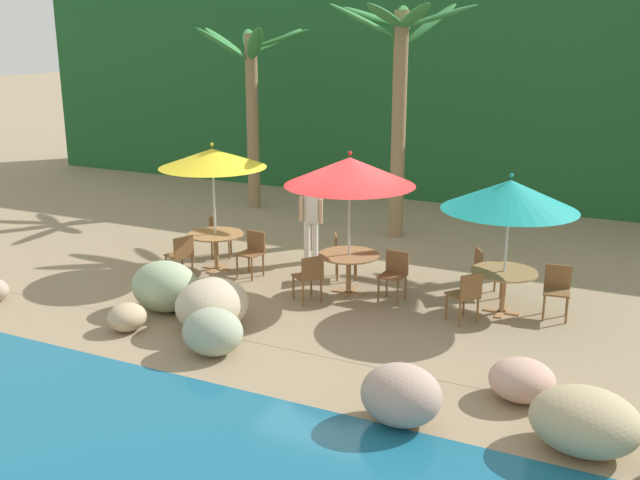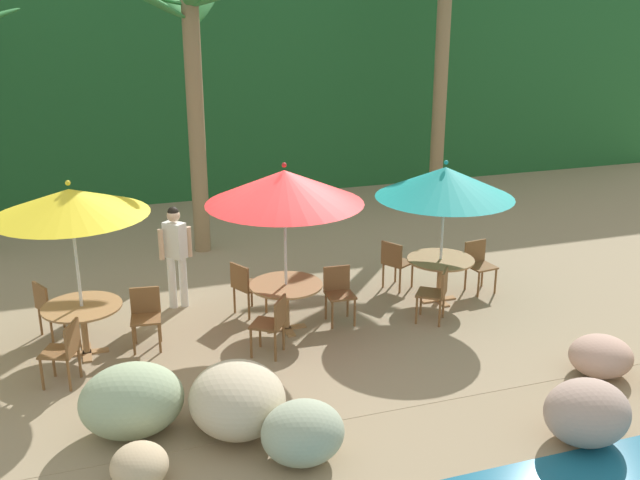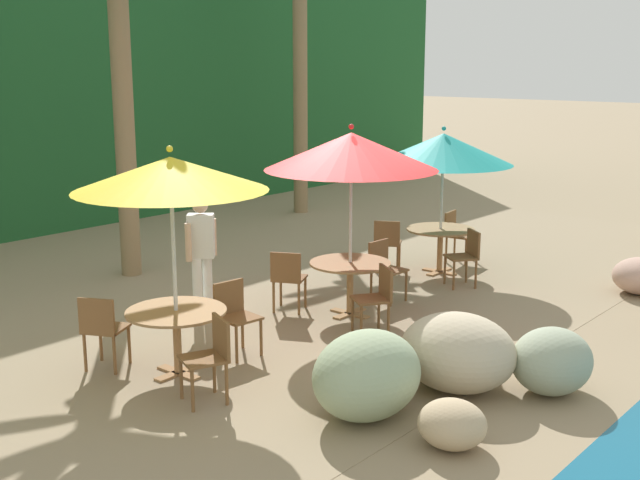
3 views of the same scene
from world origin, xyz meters
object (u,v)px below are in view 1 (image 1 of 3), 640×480
(chair_red_inland, at_px, (342,252))
(chair_teal_inland, at_px, (484,268))
(palm_tree_second, at_px, (400,75))
(umbrella_yellow, at_px, (213,158))
(chair_red_left, at_px, (310,275))
(dining_table_red, at_px, (349,261))
(umbrella_teal, at_px, (510,195))
(chair_teal_seaward, at_px, (557,287))
(chair_red_seaward, at_px, (394,272))
(chair_teal_left, at_px, (466,294))
(dining_table_teal, at_px, (504,278))
(chair_yellow_left, at_px, (181,254))
(chair_yellow_seaward, at_px, (253,250))
(dining_table_yellow, at_px, (216,240))
(umbrella_red, at_px, (350,171))
(chair_yellow_inland, at_px, (217,233))
(waiter_in_white, at_px, (311,216))
(palm_tree_nearest, at_px, (252,85))

(chair_red_inland, relative_size, chair_teal_inland, 1.00)
(chair_teal_inland, bearing_deg, palm_tree_second, 132.10)
(umbrella_yellow, height_order, chair_red_left, umbrella_yellow)
(dining_table_red, bearing_deg, umbrella_teal, 5.31)
(chair_teal_seaward, height_order, chair_teal_inland, same)
(chair_red_seaward, height_order, chair_teal_inland, same)
(chair_red_seaward, distance_m, chair_red_left, 1.49)
(umbrella_teal, height_order, chair_teal_left, umbrella_teal)
(dining_table_teal, bearing_deg, chair_yellow_left, -170.91)
(dining_table_red, bearing_deg, chair_yellow_seaward, 176.85)
(dining_table_red, distance_m, dining_table_teal, 2.72)
(dining_table_yellow, distance_m, chair_red_inland, 2.52)
(chair_yellow_seaward, bearing_deg, umbrella_red, -3.15)
(chair_yellow_inland, relative_size, dining_table_teal, 0.79)
(chair_red_inland, distance_m, chair_teal_seaward, 4.01)
(chair_yellow_inland, distance_m, dining_table_teal, 6.12)
(chair_yellow_inland, distance_m, chair_teal_seaward, 6.93)
(chair_teal_seaward, bearing_deg, chair_teal_inland, 159.53)
(chair_yellow_seaward, height_order, waiter_in_white, waiter_in_white)
(chair_red_seaward, bearing_deg, umbrella_teal, 6.35)
(chair_yellow_left, relative_size, umbrella_red, 0.34)
(dining_table_yellow, bearing_deg, umbrella_teal, 1.21)
(umbrella_red, relative_size, chair_teal_left, 2.98)
(chair_teal_inland, xyz_separation_m, palm_tree_nearest, (-7.22, 4.22, 2.70))
(chair_yellow_left, relative_size, chair_red_left, 1.00)
(chair_yellow_seaward, relative_size, waiter_in_white, 0.51)
(umbrella_red, xyz_separation_m, dining_table_teal, (2.71, 0.25, -1.62))
(chair_red_seaward, distance_m, umbrella_teal, 2.40)
(chair_yellow_inland, relative_size, chair_yellow_left, 1.00)
(chair_yellow_seaward, distance_m, palm_tree_second, 5.24)
(chair_red_left, bearing_deg, umbrella_red, 61.57)
(chair_yellow_inland, bearing_deg, chair_yellow_left, -81.93)
(dining_table_teal, bearing_deg, chair_teal_seaward, 13.61)
(umbrella_red, bearing_deg, chair_red_seaward, 3.05)
(chair_yellow_left, relative_size, palm_tree_nearest, 0.18)
(palm_tree_nearest, bearing_deg, chair_teal_left, -37.79)
(chair_teal_seaward, xyz_separation_m, waiter_in_white, (-4.97, 0.91, 0.47))
(umbrella_yellow, xyz_separation_m, palm_tree_second, (2.33, 3.91, 1.41))
(umbrella_yellow, distance_m, chair_red_left, 3.17)
(chair_red_seaward, height_order, waiter_in_white, waiter_in_white)
(chair_teal_inland, height_order, chair_teal_left, same)
(chair_teal_inland, xyz_separation_m, chair_teal_left, (0.06, -1.43, 0.00))
(chair_yellow_left, xyz_separation_m, umbrella_teal, (5.87, 0.94, 1.51))
(dining_table_red, height_order, chair_teal_inland, chair_teal_inland)
(chair_teal_seaward, bearing_deg, dining_table_teal, -166.39)
(chair_red_seaward, relative_size, waiter_in_white, 0.51)
(dining_table_red, bearing_deg, chair_red_inland, 122.84)
(dining_table_yellow, relative_size, waiter_in_white, 0.65)
(umbrella_teal, bearing_deg, chair_red_left, -162.14)
(chair_yellow_seaward, bearing_deg, dining_table_yellow, 178.70)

